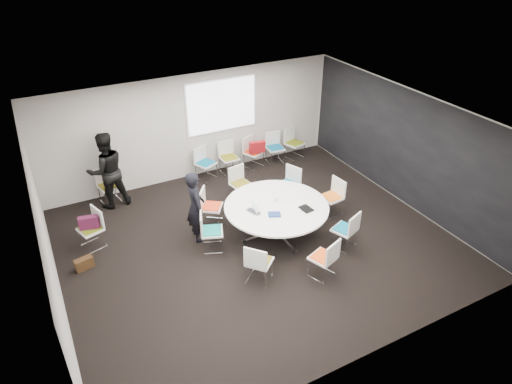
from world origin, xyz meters
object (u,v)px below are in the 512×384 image
chair_ring_c (241,190)px  chair_ring_h (344,236)px  chair_back_b (229,163)px  cup (276,199)px  chair_ring_a (331,203)px  chair_ring_b (288,191)px  brown_bag (84,263)px  chair_back_e (294,149)px  chair_back_d (275,153)px  chair_back_c (253,158)px  chair_ring_f (259,269)px  chair_back_a (206,169)px  chair_person_back (110,192)px  laptop (255,211)px  maroon_bag (89,223)px  person_main (196,206)px  chair_spare_left (92,236)px  person_back (107,171)px  chair_ring_e (212,238)px  chair_ring_d (212,213)px  chair_ring_g (323,265)px  conference_table (276,213)px

chair_ring_c → chair_ring_h: size_ratio=1.00×
chair_back_b → cup: (-0.19, -2.91, 0.50)m
chair_ring_a → chair_back_b: bearing=17.1°
chair_ring_b → brown_bag: size_ratio=2.44×
chair_back_e → chair_back_d: bearing=-15.3°
chair_back_c → brown_bag: size_ratio=2.44×
chair_ring_f → brown_bag: 3.53m
chair_ring_h → chair_back_a: same height
chair_person_back → chair_ring_a: bearing=136.2°
laptop → maroon_bag: 3.49m
chair_ring_h → maroon_bag: (-4.75, 2.51, 0.34)m
chair_back_c → person_main: bearing=18.5°
chair_ring_c → chair_back_e: (2.43, 1.41, 0.00)m
chair_ring_a → chair_spare_left: size_ratio=1.00×
chair_ring_h → chair_back_a: size_ratio=1.00×
chair_person_back → chair_ring_h: bearing=123.3°
chair_ring_a → chair_back_a: size_ratio=1.00×
chair_back_d → chair_person_back: (-4.68, 0.03, 0.00)m
chair_back_c → person_back: bearing=-21.4°
person_back → brown_bag: size_ratio=5.31×
cup → chair_ring_f: bearing=-130.5°
chair_spare_left → brown_bag: 0.75m
chair_ring_e → chair_ring_h: size_ratio=1.00×
chair_ring_d → chair_back_d: 3.47m
chair_ring_c → chair_back_b: bearing=-113.5°
chair_ring_c → cup: bearing=86.2°
chair_back_d → maroon_bag: 5.67m
chair_ring_f → chair_back_d: same height
chair_ring_g → chair_spare_left: (-3.80, 3.07, 0.00)m
chair_ring_d → laptop: (0.60, -1.00, 0.47)m
chair_ring_c → chair_ring_f: same height
cup → person_back: bearing=138.3°
conference_table → chair_back_e: bearing=52.2°
chair_back_c → chair_person_back: 4.00m
laptop → brown_bag: laptop is taller
conference_table → chair_back_c: bearing=71.4°
laptop → chair_ring_e: bearing=61.7°
laptop → maroon_bag: (-3.20, 1.39, -0.12)m
chair_ring_h → maroon_bag: bearing=130.5°
chair_ring_e → person_back: person_back is taller
conference_table → chair_ring_h: 1.54m
chair_ring_a → chair_back_d: 2.95m
cup → brown_bag: size_ratio=0.25×
chair_ring_a → chair_back_d: bearing=-9.0°
chair_back_d → cup: size_ratio=9.78×
chair_back_e → chair_person_back: 5.33m
person_main → chair_ring_g: bearing=-136.9°
chair_ring_a → chair_back_c: (-0.53, 2.99, 0.00)m
chair_ring_d → chair_ring_f: bearing=36.5°
chair_ring_c → chair_ring_g: 3.30m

